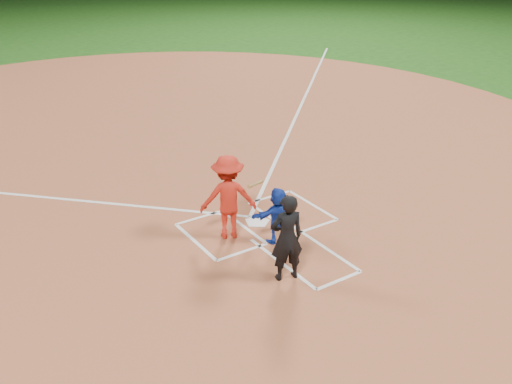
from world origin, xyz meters
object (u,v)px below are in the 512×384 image
home_plate (257,222)px  catcher (278,215)px  umpire (287,238)px  batter_at_plate (228,197)px

home_plate → catcher: catcher is taller
catcher → umpire: bearing=63.3°
umpire → catcher: bearing=-104.7°
catcher → batter_at_plate: size_ratio=0.66×
umpire → batter_at_plate: bearing=-73.8°
umpire → batter_at_plate: (-0.07, 1.98, 0.06)m
catcher → umpire: 1.42m
home_plate → catcher: size_ratio=0.49×
catcher → batter_at_plate: 1.11m
catcher → umpire: (-0.68, -1.23, 0.26)m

